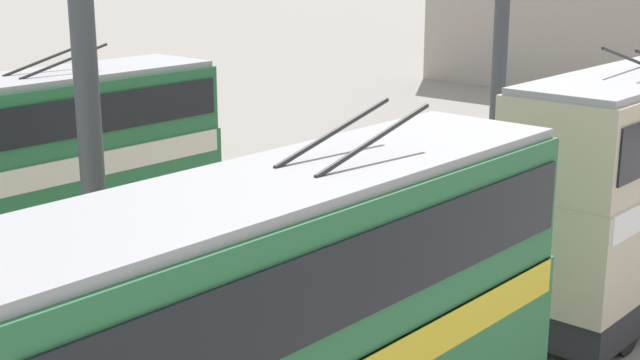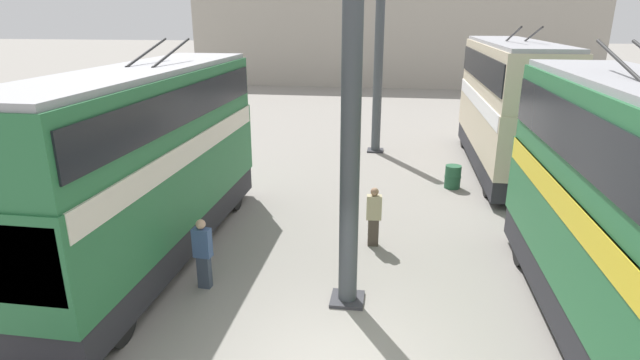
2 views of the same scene
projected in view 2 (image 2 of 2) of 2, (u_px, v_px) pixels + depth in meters
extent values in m
cube|color=#A8A093|center=(389.00, 39.00, 43.81)|extent=(0.50, 36.00, 8.58)
cylinder|color=#42474C|center=(350.00, 150.00, 10.41)|extent=(0.42, 0.42, 7.22)
cube|color=#333338|center=(347.00, 299.00, 11.53)|extent=(0.76, 0.76, 0.08)
cylinder|color=#42474C|center=(378.00, 76.00, 23.08)|extent=(0.42, 0.42, 7.22)
cube|color=#333338|center=(375.00, 150.00, 24.20)|extent=(0.76, 0.76, 0.08)
cylinder|color=black|center=(609.00, 252.00, 12.76)|extent=(1.04, 0.30, 1.04)
cylinder|color=black|center=(523.00, 246.00, 13.06)|extent=(1.04, 0.30, 1.04)
cube|color=#28282D|center=(616.00, 312.00, 9.90)|extent=(9.32, 2.45, 0.78)
cube|color=#286B3D|center=(629.00, 248.00, 9.46)|extent=(9.51, 2.50, 2.03)
cube|color=yellow|center=(637.00, 212.00, 9.23)|extent=(9.22, 2.54, 0.55)
cylinder|color=#282828|center=(618.00, 59.00, 9.56)|extent=(2.35, 0.07, 0.65)
cylinder|color=black|center=(509.00, 139.00, 24.55)|extent=(0.98, 0.30, 0.98)
cylinder|color=black|center=(465.00, 137.00, 24.85)|extent=(0.98, 0.30, 0.98)
cylinder|color=black|center=(550.00, 186.00, 17.74)|extent=(0.98, 0.30, 0.98)
cylinder|color=black|center=(489.00, 184.00, 18.04)|extent=(0.98, 0.30, 0.98)
cube|color=#28282D|center=(501.00, 155.00, 21.15)|extent=(10.06, 2.45, 0.77)
cube|color=beige|center=(505.00, 120.00, 20.68)|extent=(10.26, 2.50, 2.19)
cube|color=white|center=(508.00, 101.00, 20.42)|extent=(9.95, 2.54, 0.55)
cube|color=beige|center=(511.00, 70.00, 20.03)|extent=(10.16, 2.43, 1.95)
cube|color=black|center=(512.00, 67.00, 20.00)|extent=(9.85, 2.51, 1.07)
cube|color=#9E9EA3|center=(515.00, 43.00, 19.70)|extent=(10.06, 2.25, 0.14)
cube|color=black|center=(486.00, 96.00, 25.37)|extent=(0.12, 2.30, 1.40)
cylinder|color=#282828|center=(533.00, 35.00, 18.34)|extent=(2.35, 0.07, 0.65)
cylinder|color=#282828|center=(513.00, 34.00, 18.44)|extent=(2.35, 0.07, 0.65)
cylinder|color=black|center=(118.00, 321.00, 9.90)|extent=(1.01, 0.30, 1.01)
cylinder|color=black|center=(22.00, 312.00, 10.20)|extent=(1.01, 0.30, 1.01)
cylinder|color=black|center=(234.00, 195.00, 16.82)|extent=(1.01, 0.30, 1.01)
cylinder|color=black|center=(175.00, 192.00, 17.13)|extent=(1.01, 0.30, 1.01)
cube|color=#28282D|center=(155.00, 232.00, 13.56)|extent=(10.17, 2.45, 0.78)
cube|color=#286B3D|center=(149.00, 179.00, 13.08)|extent=(10.38, 2.50, 2.26)
cube|color=silver|center=(146.00, 148.00, 12.81)|extent=(10.07, 2.54, 0.55)
cube|color=#286B3D|center=(141.00, 106.00, 12.47)|extent=(10.28, 2.43, 1.60)
cube|color=black|center=(141.00, 103.00, 12.45)|extent=(9.96, 2.51, 0.88)
cube|color=#9E9EA3|center=(137.00, 71.00, 12.20)|extent=(10.17, 2.25, 0.14)
cube|color=black|center=(0.00, 263.00, 8.20)|extent=(0.12, 2.30, 1.44)
cylinder|color=#282828|center=(172.00, 52.00, 13.25)|extent=(2.35, 0.07, 0.65)
cylinder|color=#282828|center=(147.00, 52.00, 13.35)|extent=(2.35, 0.07, 0.65)
cube|color=#384251|center=(205.00, 272.00, 12.00)|extent=(0.22, 0.32, 0.82)
cube|color=#3D5684|center=(202.00, 243.00, 11.76)|extent=(0.27, 0.44, 0.72)
sphere|color=tan|center=(201.00, 224.00, 11.61)|extent=(0.23, 0.23, 0.23)
cube|color=#473D33|center=(373.00, 232.00, 14.21)|extent=(0.22, 0.32, 0.81)
cube|color=tan|center=(374.00, 207.00, 13.97)|extent=(0.27, 0.44, 0.70)
sphere|color=#A37A5B|center=(375.00, 192.00, 13.82)|extent=(0.23, 0.23, 0.23)
cylinder|color=#235638|center=(453.00, 177.00, 18.95)|extent=(0.60, 0.60, 0.88)
cylinder|color=#235638|center=(453.00, 177.00, 18.95)|extent=(0.63, 0.63, 0.04)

